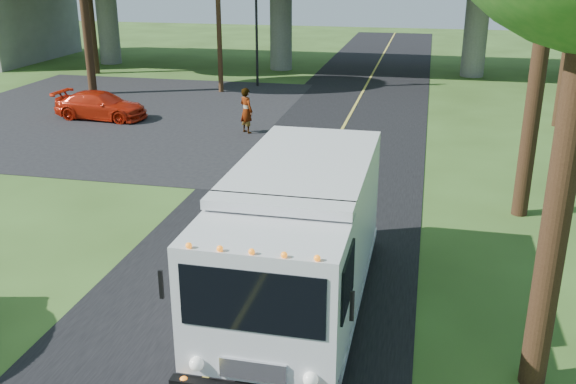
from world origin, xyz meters
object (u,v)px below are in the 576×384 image
(step_van, at_px, (298,236))
(red_sedan, at_px, (101,105))
(traffic_signal, at_px, (257,28))
(pedestrian, at_px, (246,111))
(utility_pole, at_px, (218,4))

(step_van, height_order, red_sedan, step_van)
(traffic_signal, height_order, pedestrian, traffic_signal)
(utility_pole, bearing_deg, step_van, -68.16)
(traffic_signal, xyz_separation_m, utility_pole, (-1.50, -2.00, 1.40))
(traffic_signal, distance_m, utility_pole, 2.86)
(traffic_signal, xyz_separation_m, pedestrian, (2.20, -10.02, -2.26))
(red_sedan, xyz_separation_m, pedestrian, (7.06, -1.00, 0.33))
(utility_pole, height_order, red_sedan, utility_pole)
(utility_pole, height_order, pedestrian, utility_pole)
(utility_pole, distance_m, pedestrian, 9.56)
(step_van, height_order, pedestrian, step_van)
(utility_pole, relative_size, pedestrian, 4.77)
(traffic_signal, relative_size, step_van, 0.72)
(traffic_signal, relative_size, pedestrian, 2.76)
(traffic_signal, bearing_deg, red_sedan, -118.33)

